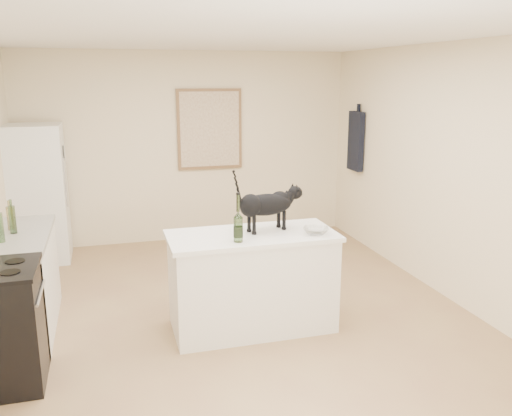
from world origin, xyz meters
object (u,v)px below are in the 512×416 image
(wine_bottle, at_px, (238,220))
(fridge, at_px, (37,194))
(black_cat, at_px, (266,208))
(glass_bowl, at_px, (316,231))

(wine_bottle, bearing_deg, fridge, 124.30)
(black_cat, height_order, wine_bottle, black_cat)
(wine_bottle, height_order, glass_bowl, wine_bottle)
(glass_bowl, bearing_deg, fridge, 133.70)
(wine_bottle, bearing_deg, black_cat, 38.24)
(black_cat, relative_size, wine_bottle, 1.67)
(fridge, xyz_separation_m, black_cat, (2.19, -2.50, 0.27))
(fridge, bearing_deg, wine_bottle, -55.70)
(fridge, relative_size, glass_bowl, 7.57)
(black_cat, relative_size, glass_bowl, 2.77)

